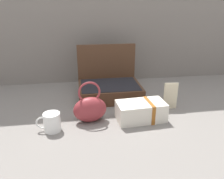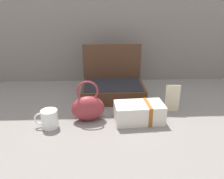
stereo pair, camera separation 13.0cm
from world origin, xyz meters
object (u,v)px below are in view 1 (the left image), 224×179
Objects in this scene: info_card_left at (170,96)px; coffee_mug at (52,122)px; open_suitcase at (109,85)px; cream_toiletry_bag at (141,111)px; teal_pouch_handbag at (90,109)px.

coffee_mug is at bearing -162.03° from info_card_left.
open_suitcase is 0.39m from cream_toiletry_bag.
teal_pouch_handbag is 1.86× the size of coffee_mug.
open_suitcase is 0.38m from teal_pouch_handbag.
open_suitcase reaches higher than cream_toiletry_bag.
open_suitcase is at bearing 148.14° from info_card_left.
teal_pouch_handbag is 0.21m from coffee_mug.
coffee_mug is 0.75× the size of info_card_left.
info_card_left is at bearing 9.95° from teal_pouch_handbag.
teal_pouch_handbag is 1.39× the size of info_card_left.
teal_pouch_handbag is (-0.15, -0.35, 0.00)m from open_suitcase.
cream_toiletry_bag reaches higher than coffee_mug.
coffee_mug is at bearing -161.46° from teal_pouch_handbag.
cream_toiletry_bag is at bearing 5.06° from coffee_mug.
cream_toiletry_bag is 1.63× the size of info_card_left.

